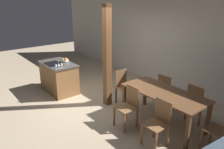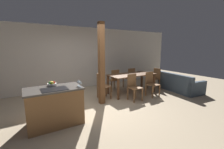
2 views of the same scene
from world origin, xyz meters
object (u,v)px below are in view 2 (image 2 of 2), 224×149
Objects in this scene: wine_glass_middle at (79,82)px; dining_chair_near_right at (151,83)px; wine_glass_far at (78,81)px; couch at (179,85)px; dining_chair_foot_end at (155,78)px; kitchen_island at (55,106)px; dining_chair_far_right at (130,77)px; wine_glass_near at (81,82)px; dining_table at (132,77)px; dining_chair_near_left at (134,86)px; dining_chair_head_end at (102,86)px; dining_chair_far_left at (114,80)px; fruit_bowl at (52,84)px; timber_post at (101,64)px.

dining_chair_near_right is (2.99, 0.57, -0.54)m from wine_glass_middle.
couch is at bearing 4.43° from wine_glass_far.
wine_glass_far reaches higher than couch.
wine_glass_middle is 0.17× the size of dining_chair_foot_end.
dining_chair_far_right reaches higher than kitchen_island.
dining_chair_far_right is (2.99, 1.97, -0.54)m from wine_glass_near.
dining_table is at bearing 27.12° from wine_glass_near.
dining_chair_near_left is 1.00× the size of dining_chair_head_end.
wine_glass_middle is at bearing 32.31° from dining_chair_far_right.
dining_chair_far_left is at bearing 42.68° from wine_glass_near.
dining_chair_head_end is (1.25, 1.31, -0.54)m from wine_glass_near.
dining_chair_foot_end is (0.89, -0.66, 0.00)m from dining_chair_far_right.
dining_chair_near_left reaches higher than kitchen_island.
dining_chair_head_end is 1.00× the size of dining_chair_foot_end.
dining_chair_far_left is (2.69, 1.67, 0.03)m from kitchen_island.
dining_chair_foot_end is 1.04m from couch.
wine_glass_far is 2.26m from dining_chair_near_left.
dining_chair_foot_end is (4.42, 0.78, -0.46)m from fruit_bowl.
timber_post is (1.03, 0.85, 0.28)m from wine_glass_middle.
dining_chair_far_right is (0.42, 0.66, -0.19)m from dining_table.
dining_chair_far_right is at bearing 33.42° from wine_glass_near.
wine_glass_near is 1.00× the size of wine_glass_far.
kitchen_island reaches higher than couch.
fruit_bowl is 0.71m from wine_glass_middle.
dining_chair_near_left is at bearing 180.00° from dining_chair_near_right.
fruit_bowl is 3.21m from dining_table.
kitchen_island is 0.70× the size of couch.
dining_chair_near_left is (2.14, 0.65, -0.54)m from wine_glass_near.
dining_chair_far_left is 1.00× the size of dining_chair_far_right.
wine_glass_far is 0.17× the size of dining_chair_near_right.
timber_post is (-1.96, 0.28, 0.81)m from dining_chair_near_right.
timber_post is at bearing 165.98° from dining_chair_near_left.
dining_chair_near_left is (2.14, 0.49, -0.54)m from wine_glass_far.
dining_table is (2.56, 1.23, -0.34)m from wine_glass_middle.
dining_chair_head_end is (-0.89, 0.66, 0.00)m from dining_chair_near_left.
dining_chair_far_right is 1.00× the size of dining_chair_foot_end.
dining_chair_near_left is at bearing 7.51° from kitchen_island.
kitchen_island is at bearing -174.28° from dining_chair_near_right.
dining_chair_near_right is at bearing 12.35° from wine_glass_near.
dining_chair_foot_end is at bearing -90.00° from dining_chair_head_end.
dining_chair_near_right is 1.11m from dining_chair_foot_end.
dining_chair_near_right is at bearing -57.18° from dining_table.
fruit_bowl reaches higher than dining_chair_foot_end.
dining_chair_near_left and dining_chair_near_right have the same top height.
fruit_bowl is 2.01m from dining_chair_head_end.
couch is at bearing -103.80° from dining_chair_head_end.
wine_glass_near is 1.89m from dining_chair_head_end.
wine_glass_far reaches higher than fruit_bowl.
kitchen_island is 3.28m from dining_table.
wine_glass_middle is at bearing -21.44° from kitchen_island.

